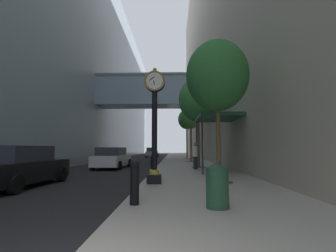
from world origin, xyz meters
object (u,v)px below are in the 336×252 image
(street_clock, at_px, (155,119))
(car_black_mid, at_px, (20,167))
(street_tree_mid_near, at_px, (198,100))
(car_white_near, at_px, (112,158))
(pedestrian_walking, at_px, (195,155))
(street_tree_mid_far, at_px, (191,118))
(bollard_nearest, at_px, (135,181))
(bollard_third, at_px, (153,166))
(trash_bin, at_px, (217,184))
(street_tree_near, at_px, (217,76))
(car_silver_far, at_px, (152,153))
(street_tree_far, at_px, (187,120))

(street_clock, height_order, car_black_mid, street_clock)
(street_tree_mid_near, height_order, car_white_near, street_tree_mid_near)
(street_clock, distance_m, pedestrian_walking, 7.09)
(street_tree_mid_far, bearing_deg, bollard_nearest, -97.92)
(street_clock, xyz_separation_m, bollard_nearest, (-0.19, -3.65, -1.97))
(bollard_third, relative_size, street_tree_mid_far, 0.19)
(trash_bin, xyz_separation_m, pedestrian_walking, (0.41, 10.51, 0.39))
(street_tree_near, relative_size, car_silver_far, 1.43)
(street_tree_near, xyz_separation_m, car_black_mid, (-7.81, -0.49, -3.72))
(bollard_nearest, xyz_separation_m, car_silver_far, (-2.71, 35.88, 0.09))
(street_clock, relative_size, trash_bin, 4.41)
(street_tree_mid_far, xyz_separation_m, trash_bin, (-0.82, -20.27, -4.02))
(street_tree_near, bearing_deg, bollard_third, 152.31)
(street_tree_mid_far, relative_size, pedestrian_walking, 3.29)
(pedestrian_walking, height_order, car_white_near, pedestrian_walking)
(street_tree_near, distance_m, car_white_near, 11.40)
(bollard_nearest, bearing_deg, street_tree_mid_far, 82.08)
(street_clock, distance_m, street_tree_mid_near, 9.05)
(bollard_third, xyz_separation_m, car_silver_far, (-2.71, 30.42, 0.09))
(street_tree_far, bearing_deg, street_tree_mid_near, -90.00)
(bollard_nearest, relative_size, street_tree_far, 0.16)
(street_tree_mid_far, height_order, car_silver_far, street_tree_mid_far)
(car_white_near, bearing_deg, street_clock, -66.46)
(street_tree_mid_near, bearing_deg, car_white_near, 174.53)
(street_tree_near, relative_size, car_white_near, 1.26)
(trash_bin, xyz_separation_m, car_white_near, (-5.67, 12.91, 0.10))
(car_silver_far, bearing_deg, street_clock, -84.85)
(street_clock, relative_size, street_tree_mid_near, 0.70)
(car_white_near, bearing_deg, trash_bin, -66.31)
(street_clock, bearing_deg, car_white_near, 113.54)
(street_tree_near, bearing_deg, trash_bin, -100.73)
(street_tree_near, xyz_separation_m, street_tree_far, (0.00, 23.94, 0.98))
(bollard_third, relative_size, car_black_mid, 0.23)
(pedestrian_walking, bearing_deg, street_tree_mid_near, 77.11)
(pedestrian_walking, height_order, car_silver_far, pedestrian_walking)
(street_tree_mid_far, relative_size, car_white_near, 1.23)
(trash_bin, bearing_deg, street_tree_mid_far, 87.69)
(street_tree_mid_far, distance_m, pedestrian_walking, 10.42)
(bollard_third, height_order, pedestrian_walking, pedestrian_walking)
(bollard_third, distance_m, trash_bin, 6.09)
(car_black_mid, bearing_deg, street_tree_far, 72.27)
(street_clock, bearing_deg, trash_bin, -65.97)
(trash_bin, bearing_deg, bollard_nearest, 171.14)
(bollard_third, bearing_deg, bollard_nearest, -90.00)
(car_black_mid, height_order, car_silver_far, car_silver_far)
(street_tree_far, xyz_separation_m, trash_bin, (-0.82, -28.25, -4.80))
(street_tree_mid_near, bearing_deg, bollard_third, -113.06)
(pedestrian_walking, height_order, car_black_mid, pedestrian_walking)
(bollard_nearest, bearing_deg, car_white_near, 106.38)
(street_clock, bearing_deg, car_silver_far, 95.15)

